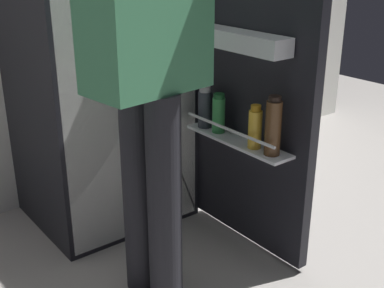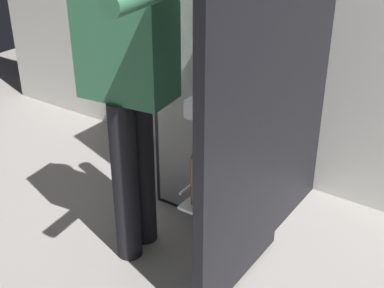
{
  "view_description": "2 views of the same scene",
  "coord_description": "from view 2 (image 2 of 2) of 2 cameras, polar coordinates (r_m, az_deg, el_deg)",
  "views": [
    {
      "loc": [
        -1.03,
        -1.47,
        1.23
      ],
      "look_at": [
        0.03,
        -0.1,
        0.55
      ],
      "focal_mm": 47.29,
      "sensor_mm": 36.0,
      "label": 1
    },
    {
      "loc": [
        1.24,
        -1.71,
        1.67
      ],
      "look_at": [
        0.1,
        -0.05,
        0.62
      ],
      "focal_mm": 49.78,
      "sensor_mm": 36.0,
      "label": 2
    }
  ],
  "objects": [
    {
      "name": "refrigerator",
      "position": [
        2.65,
        5.44,
        9.41
      ],
      "size": [
        0.72,
        1.24,
        1.69
      ],
      "color": "black",
      "rests_on": "ground_plane"
    },
    {
      "name": "ground_plane",
      "position": [
        2.69,
        -1.19,
        -10.67
      ],
      "size": [
        6.54,
        6.54,
        0.0
      ],
      "primitive_type": "plane",
      "color": "gray"
    },
    {
      "name": "person",
      "position": [
        2.24,
        -6.73,
        8.62
      ],
      "size": [
        0.56,
        0.66,
        1.6
      ],
      "color": "black",
      "rests_on": "ground_plane"
    }
  ]
}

